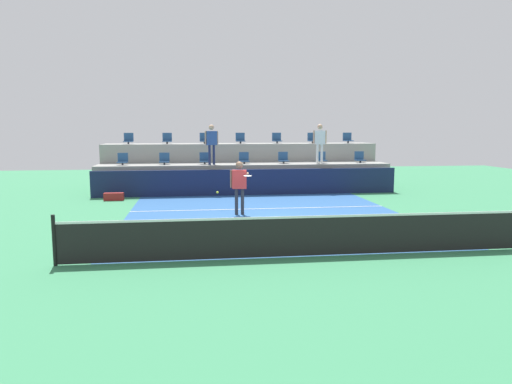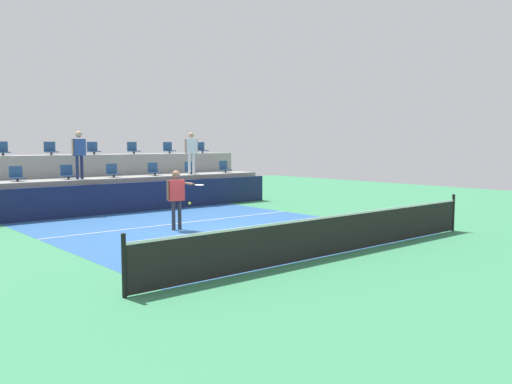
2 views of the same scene
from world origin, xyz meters
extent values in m
plane|color=#388456|center=(0.00, 0.00, 0.00)|extent=(40.00, 40.00, 0.00)
cube|color=#285693|center=(0.00, 1.00, 0.00)|extent=(9.00, 10.00, 0.01)
cube|color=white|center=(0.00, 2.40, 0.01)|extent=(9.00, 0.06, 0.00)
cylinder|color=black|center=(-5.20, -4.00, 0.54)|extent=(0.08, 0.08, 1.07)
cube|color=black|center=(0.00, -4.00, 0.46)|extent=(10.40, 0.01, 0.87)
cube|color=white|center=(0.00, -4.00, 0.89)|extent=(10.40, 0.02, 0.05)
cube|color=#141E42|center=(0.00, 6.00, 0.55)|extent=(13.00, 0.16, 1.10)
cube|color=gray|center=(0.00, 7.30, 0.62)|extent=(13.00, 1.80, 1.25)
cube|color=gray|center=(0.00, 9.10, 1.05)|extent=(13.00, 1.80, 2.10)
cylinder|color=#2D2D33|center=(-5.35, 7.15, 1.30)|extent=(0.08, 0.08, 0.10)
cube|color=navy|center=(-5.35, 7.15, 1.37)|extent=(0.44, 0.40, 0.04)
cube|color=navy|center=(-5.35, 7.33, 1.58)|extent=(0.44, 0.04, 0.38)
cylinder|color=#2D2D33|center=(-3.57, 7.15, 1.30)|extent=(0.08, 0.08, 0.10)
cube|color=navy|center=(-3.57, 7.15, 1.37)|extent=(0.44, 0.40, 0.04)
cube|color=navy|center=(-3.57, 7.33, 1.58)|extent=(0.44, 0.04, 0.38)
cylinder|color=#2D2D33|center=(-1.81, 7.15, 1.30)|extent=(0.08, 0.08, 0.10)
cube|color=navy|center=(-1.81, 7.15, 1.37)|extent=(0.44, 0.40, 0.04)
cube|color=navy|center=(-1.81, 7.33, 1.58)|extent=(0.44, 0.04, 0.38)
cylinder|color=#2D2D33|center=(-0.04, 7.15, 1.30)|extent=(0.08, 0.08, 0.10)
cube|color=navy|center=(-0.04, 7.15, 1.37)|extent=(0.44, 0.40, 0.04)
cube|color=navy|center=(-0.04, 7.33, 1.58)|extent=(0.44, 0.04, 0.38)
cylinder|color=#2D2D33|center=(1.75, 7.15, 1.30)|extent=(0.08, 0.08, 0.10)
cube|color=navy|center=(1.75, 7.15, 1.37)|extent=(0.44, 0.40, 0.04)
cube|color=navy|center=(1.75, 7.33, 1.58)|extent=(0.44, 0.04, 0.38)
cylinder|color=#2D2D33|center=(3.52, 7.15, 1.30)|extent=(0.08, 0.08, 0.10)
cube|color=navy|center=(3.52, 7.15, 1.37)|extent=(0.44, 0.40, 0.04)
cube|color=navy|center=(3.52, 7.33, 1.58)|extent=(0.44, 0.04, 0.38)
cylinder|color=#2D2D33|center=(5.36, 7.15, 1.30)|extent=(0.08, 0.08, 0.10)
cube|color=navy|center=(5.36, 7.15, 1.37)|extent=(0.44, 0.40, 0.04)
cube|color=navy|center=(5.36, 7.33, 1.58)|extent=(0.44, 0.04, 0.38)
cylinder|color=#2D2D33|center=(-5.31, 8.95, 2.15)|extent=(0.08, 0.08, 0.10)
cube|color=navy|center=(-5.31, 8.95, 2.22)|extent=(0.44, 0.40, 0.04)
cube|color=navy|center=(-5.31, 9.13, 2.43)|extent=(0.44, 0.04, 0.38)
cylinder|color=#2D2D33|center=(-3.52, 8.95, 2.15)|extent=(0.08, 0.08, 0.10)
cube|color=navy|center=(-3.52, 8.95, 2.22)|extent=(0.44, 0.40, 0.04)
cube|color=navy|center=(-3.52, 9.13, 2.43)|extent=(0.44, 0.04, 0.38)
cylinder|color=#2D2D33|center=(-1.76, 8.95, 2.15)|extent=(0.08, 0.08, 0.10)
cube|color=navy|center=(-1.76, 8.95, 2.22)|extent=(0.44, 0.40, 0.04)
cube|color=navy|center=(-1.76, 9.13, 2.43)|extent=(0.44, 0.04, 0.38)
cylinder|color=#2D2D33|center=(-0.03, 8.95, 2.15)|extent=(0.08, 0.08, 0.10)
cube|color=navy|center=(-0.03, 8.95, 2.22)|extent=(0.44, 0.40, 0.04)
cube|color=navy|center=(-0.03, 9.13, 2.43)|extent=(0.44, 0.04, 0.38)
cylinder|color=#2D2D33|center=(1.77, 8.95, 2.15)|extent=(0.08, 0.08, 0.10)
cube|color=navy|center=(1.77, 8.95, 2.22)|extent=(0.44, 0.40, 0.04)
cube|color=navy|center=(1.77, 9.13, 2.43)|extent=(0.44, 0.04, 0.38)
cylinder|color=#2D2D33|center=(3.55, 8.95, 2.15)|extent=(0.08, 0.08, 0.10)
cube|color=navy|center=(3.55, 8.95, 2.22)|extent=(0.44, 0.40, 0.04)
cube|color=navy|center=(3.55, 9.13, 2.43)|extent=(0.44, 0.04, 0.38)
cylinder|color=#2D2D33|center=(5.36, 8.95, 2.15)|extent=(0.08, 0.08, 0.10)
cube|color=navy|center=(5.36, 8.95, 2.22)|extent=(0.44, 0.40, 0.04)
cube|color=navy|center=(5.36, 9.13, 2.43)|extent=(0.44, 0.04, 0.38)
cylinder|color=#2D2D33|center=(-0.94, 1.39, 0.43)|extent=(0.12, 0.12, 0.86)
cylinder|color=#2D2D33|center=(-0.74, 1.37, 0.43)|extent=(0.12, 0.12, 0.86)
cube|color=red|center=(-0.84, 1.38, 1.17)|extent=(0.49, 0.23, 0.61)
sphere|color=#846047|center=(-0.84, 1.38, 1.64)|extent=(0.26, 0.26, 0.23)
cylinder|color=#846047|center=(-1.10, 1.41, 1.19)|extent=(0.08, 0.08, 0.58)
cylinder|color=#846047|center=(-0.60, 1.08, 1.38)|extent=(0.13, 0.55, 0.07)
cylinder|color=black|center=(-0.64, 0.71, 1.38)|extent=(0.06, 0.26, 0.04)
ellipsoid|color=silver|center=(-0.67, 0.43, 1.38)|extent=(0.29, 0.35, 0.03)
cylinder|color=navy|center=(-1.60, 6.83, 1.68)|extent=(0.13, 0.13, 0.86)
cylinder|color=navy|center=(-1.41, 6.87, 1.68)|extent=(0.13, 0.13, 0.86)
cube|color=#2D4C8C|center=(-1.51, 6.85, 2.41)|extent=(0.49, 0.28, 0.61)
sphere|color=tan|center=(-1.51, 6.85, 2.87)|extent=(0.28, 0.28, 0.23)
cylinder|color=tan|center=(-1.77, 6.79, 2.43)|extent=(0.08, 0.08, 0.57)
cylinder|color=tan|center=(-1.25, 6.91, 2.43)|extent=(0.08, 0.08, 0.57)
cylinder|color=white|center=(3.23, 6.86, 1.68)|extent=(0.12, 0.12, 0.87)
cylinder|color=white|center=(3.43, 6.84, 1.68)|extent=(0.12, 0.12, 0.87)
cube|color=white|center=(3.33, 6.85, 2.43)|extent=(0.49, 0.24, 0.62)
sphere|color=tan|center=(3.33, 6.85, 2.90)|extent=(0.26, 0.26, 0.24)
cylinder|color=tan|center=(3.06, 6.88, 2.44)|extent=(0.08, 0.08, 0.58)
cylinder|color=tan|center=(3.60, 6.82, 2.44)|extent=(0.08, 0.08, 0.58)
sphere|color=#CCE033|center=(-1.66, -0.58, 1.02)|extent=(0.07, 0.07, 0.07)
cube|color=maroon|center=(-5.45, 5.16, 0.15)|extent=(0.76, 0.28, 0.30)
camera|label=1|loc=(-2.36, -14.03, 2.81)|focal=33.43mm
camera|label=2|loc=(-9.09, -11.88, 2.52)|focal=37.14mm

